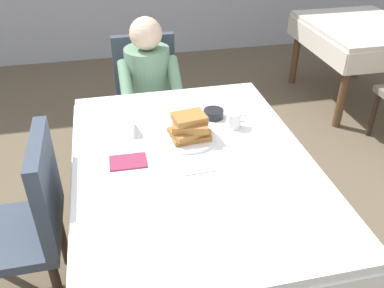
{
  "coord_description": "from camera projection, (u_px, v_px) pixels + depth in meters",
  "views": [
    {
      "loc": [
        -0.34,
        -1.53,
        1.85
      ],
      "look_at": [
        0.01,
        0.05,
        0.79
      ],
      "focal_mm": 38.48,
      "sensor_mm": 36.0,
      "label": 1
    }
  ],
  "objects": [
    {
      "name": "napkin_folded",
      "position": [
        128.0,
        162.0,
        1.9
      ],
      "size": [
        0.17,
        0.12,
        0.01
      ],
      "primitive_type": "cube",
      "rotation": [
        0.0,
        0.0,
        -0.02
      ],
      "color": "#8C2D4C",
      "rests_on": "dining_table_main"
    },
    {
      "name": "spoon_near_edge",
      "position": [
        201.0,
        172.0,
        1.83
      ],
      "size": [
        0.15,
        0.02,
        0.0
      ],
      "primitive_type": "cube",
      "rotation": [
        0.0,
        0.0,
        0.04
      ],
      "color": "silver",
      "rests_on": "dining_table_main"
    },
    {
      "name": "breakfast_stack",
      "position": [
        190.0,
        127.0,
        2.02
      ],
      "size": [
        0.21,
        0.18,
        0.12
      ],
      "color": "#A36B33",
      "rests_on": "plate_breakfast"
    },
    {
      "name": "diner_person",
      "position": [
        149.0,
        85.0,
        2.78
      ],
      "size": [
        0.4,
        0.43,
        1.12
      ],
      "rotation": [
        0.0,
        0.0,
        3.14
      ],
      "color": "gray",
      "rests_on": "ground"
    },
    {
      "name": "chair_diner",
      "position": [
        147.0,
        93.0,
        2.98
      ],
      "size": [
        0.44,
        0.45,
        0.93
      ],
      "rotation": [
        0.0,
        0.0,
        3.14
      ],
      "color": "#384251",
      "rests_on": "ground"
    },
    {
      "name": "fork_left_of_plate",
      "position": [
        151.0,
        145.0,
        2.02
      ],
      "size": [
        0.03,
        0.18,
        0.0
      ],
      "primitive_type": "cube",
      "rotation": [
        0.0,
        0.0,
        1.66
      ],
      "color": "silver",
      "rests_on": "dining_table_main"
    },
    {
      "name": "background_table_far",
      "position": [
        360.0,
        37.0,
        3.74
      ],
      "size": [
        0.92,
        1.12,
        0.74
      ],
      "color": "silver",
      "rests_on": "ground"
    },
    {
      "name": "chair_left_side",
      "position": [
        30.0,
        217.0,
        1.9
      ],
      "size": [
        0.45,
        0.44,
        0.93
      ],
      "rotation": [
        0.0,
        0.0,
        1.57
      ],
      "color": "#384251",
      "rests_on": "ground"
    },
    {
      "name": "dining_table_main",
      "position": [
        193.0,
        174.0,
        1.97
      ],
      "size": [
        1.12,
        1.52,
        0.74
      ],
      "color": "white",
      "rests_on": "ground"
    },
    {
      "name": "cup_coffee",
      "position": [
        234.0,
        120.0,
        2.14
      ],
      "size": [
        0.11,
        0.08,
        0.08
      ],
      "color": "white",
      "rests_on": "dining_table_main"
    },
    {
      "name": "ground_plane",
      "position": [
        193.0,
        266.0,
        2.33
      ],
      "size": [
        14.0,
        14.0,
        0.0
      ],
      "primitive_type": "plane",
      "color": "brown"
    },
    {
      "name": "bowl_butter",
      "position": [
        213.0,
        114.0,
        2.24
      ],
      "size": [
        0.11,
        0.11,
        0.04
      ],
      "primitive_type": "cylinder",
      "color": "black",
      "rests_on": "dining_table_main"
    },
    {
      "name": "plate_breakfast",
      "position": [
        188.0,
        138.0,
        2.06
      ],
      "size": [
        0.28,
        0.28,
        0.02
      ],
      "primitive_type": "cylinder",
      "color": "white",
      "rests_on": "dining_table_main"
    },
    {
      "name": "knife_right_of_plate",
      "position": [
        226.0,
        137.0,
        2.08
      ],
      "size": [
        0.02,
        0.2,
        0.0
      ],
      "primitive_type": "cube",
      "rotation": [
        0.0,
        0.0,
        1.55
      ],
      "color": "silver",
      "rests_on": "dining_table_main"
    },
    {
      "name": "syrup_pitcher",
      "position": [
        135.0,
        130.0,
        2.07
      ],
      "size": [
        0.08,
        0.08,
        0.07
      ],
      "color": "silver",
      "rests_on": "dining_table_main"
    }
  ]
}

